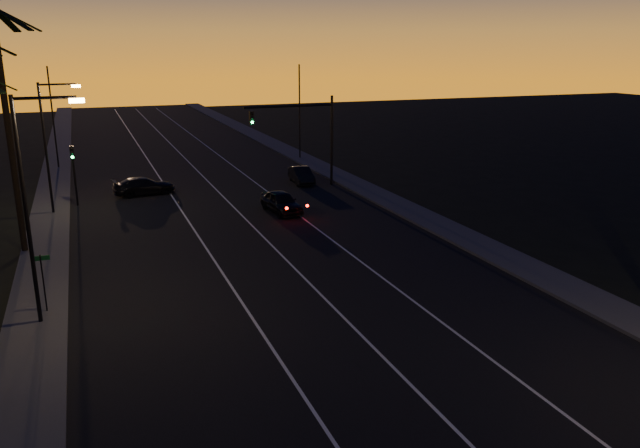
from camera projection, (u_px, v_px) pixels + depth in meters
name	position (u px, v px, depth m)	size (l,w,h in m)	color
road	(247.00, 230.00, 37.53)	(20.00, 170.00, 0.01)	black
sidewalk_left	(46.00, 249.00, 33.67)	(2.40, 170.00, 0.16)	#3C3C3A
sidewalk_right	(411.00, 212.00, 41.35)	(2.40, 170.00, 0.16)	#3C3C3A
lane_stripe_left	(197.00, 235.00, 36.50)	(0.12, 160.00, 0.01)	silver
lane_stripe_mid	(255.00, 229.00, 37.70)	(0.12, 160.00, 0.01)	silver
lane_stripe_right	(310.00, 223.00, 38.90)	(0.12, 160.00, 0.01)	silver
palm_far	(6.00, 109.00, 31.25)	(4.25, 4.16, 12.53)	black
streetlight_left_near	(33.00, 194.00, 23.42)	(2.55, 0.26, 9.00)	black
streetlight_left_far	(50.00, 137.00, 39.66)	(2.55, 0.26, 8.50)	black
street_sign	(43.00, 277.00, 25.29)	(0.70, 0.06, 2.60)	black
signal_mast	(303.00, 126.00, 47.64)	(7.10, 0.41, 7.00)	black
signal_post	(73.00, 164.00, 42.45)	(0.28, 0.37, 4.20)	black
far_pole_left	(53.00, 118.00, 54.97)	(0.14, 0.14, 9.00)	black
far_pole_right	(300.00, 113.00, 59.82)	(0.14, 0.14, 9.00)	black
lead_car	(281.00, 202.00, 41.26)	(2.12, 4.80, 1.42)	black
right_car	(301.00, 175.00, 50.14)	(1.68, 4.01, 1.29)	black
cross_car	(144.00, 186.00, 46.22)	(4.64, 2.28, 1.30)	black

